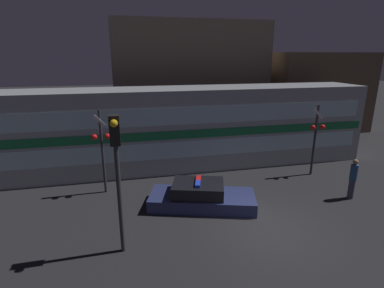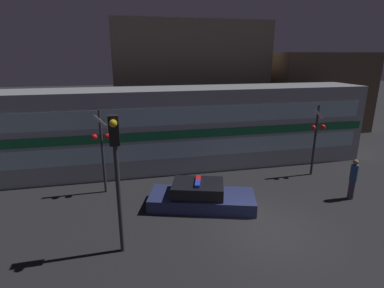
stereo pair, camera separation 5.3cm
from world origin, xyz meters
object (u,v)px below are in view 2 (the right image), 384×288
Objects in this scene: police_car at (201,197)px; crossing_signal_near at (316,135)px; pedestrian at (353,179)px; train at (185,128)px; traffic_light_corner at (116,163)px.

police_car is 7.25m from crossing_signal_near.
crossing_signal_near reaches higher than pedestrian.
pedestrian is at bearing -89.52° from crossing_signal_near.
train is 8.79m from pedestrian.
train is 5.58× the size of crossing_signal_near.
pedestrian is at bearing -42.69° from train.
crossing_signal_near is at bearing 34.39° from police_car.
police_car is at bearing 36.19° from traffic_light_corner.
train is 7.05m from crossing_signal_near.
traffic_light_corner is (-9.98, -4.46, 0.87)m from crossing_signal_near.
train is at bearing 64.26° from traffic_light_corner.
train is 11.35× the size of pedestrian.
police_car is at bearing -93.85° from train.
traffic_light_corner reaches higher than police_car.
pedestrian is 0.41× the size of traffic_light_corner.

